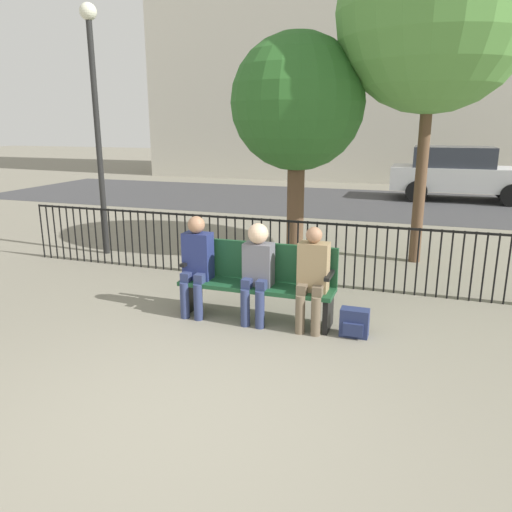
{
  "coord_description": "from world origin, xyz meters",
  "views": [
    {
      "loc": [
        1.82,
        -3.13,
        2.31
      ],
      "look_at": [
        0.0,
        2.23,
        0.8
      ],
      "focal_mm": 35.0,
      "sensor_mm": 36.0,
      "label": 1
    }
  ],
  "objects": [
    {
      "name": "seated_person_1",
      "position": [
        0.03,
        2.18,
        0.69
      ],
      "size": [
        0.34,
        0.39,
        1.2
      ],
      "color": "navy",
      "rests_on": "ground"
    },
    {
      "name": "fence_railing",
      "position": [
        -0.02,
        3.78,
        0.56
      ],
      "size": [
        9.01,
        0.03,
        0.95
      ],
      "color": "black",
      "rests_on": "ground"
    },
    {
      "name": "street_surface",
      "position": [
        0.0,
        12.0,
        0.0
      ],
      "size": [
        24.0,
        6.0,
        0.01
      ],
      "color": "#3D3D3F",
      "rests_on": "ground"
    },
    {
      "name": "lamp_post",
      "position": [
        -3.62,
        4.39,
        2.73
      ],
      "size": [
        0.28,
        0.28,
        4.21
      ],
      "color": "black",
      "rests_on": "ground"
    },
    {
      "name": "backpack",
      "position": [
        1.19,
        2.12,
        0.16
      ],
      "size": [
        0.31,
        0.2,
        0.32
      ],
      "color": "navy",
      "rests_on": "ground"
    },
    {
      "name": "tree_1",
      "position": [
        1.74,
        5.62,
        3.94
      ],
      "size": [
        3.02,
        3.02,
        5.46
      ],
      "color": "brown",
      "rests_on": "ground"
    },
    {
      "name": "park_bench",
      "position": [
        0.0,
        2.31,
        0.5
      ],
      "size": [
        1.87,
        0.45,
        0.92
      ],
      "color": "#194728",
      "rests_on": "ground"
    },
    {
      "name": "tree_0",
      "position": [
        -0.33,
        5.39,
        2.62
      ],
      "size": [
        2.27,
        2.27,
        3.78
      ],
      "color": "brown",
      "rests_on": "ground"
    },
    {
      "name": "seated_person_0",
      "position": [
        -0.75,
        2.18,
        0.69
      ],
      "size": [
        0.34,
        0.39,
        1.23
      ],
      "color": "navy",
      "rests_on": "ground"
    },
    {
      "name": "ground_plane",
      "position": [
        0.0,
        0.0,
        0.0
      ],
      "size": [
        80.0,
        80.0,
        0.0
      ],
      "primitive_type": "plane",
      "color": "gray"
    },
    {
      "name": "parked_car_0",
      "position": [
        2.79,
        13.46,
        0.84
      ],
      "size": [
        4.2,
        1.94,
        1.62
      ],
      "color": "silver",
      "rests_on": "ground"
    },
    {
      "name": "seated_person_2",
      "position": [
        0.69,
        2.18,
        0.66
      ],
      "size": [
        0.34,
        0.39,
        1.2
      ],
      "color": "brown",
      "rests_on": "ground"
    }
  ]
}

